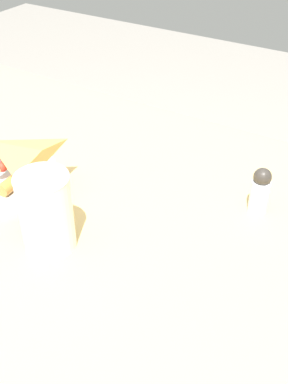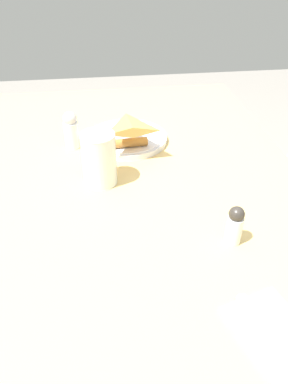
{
  "view_description": "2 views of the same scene",
  "coord_description": "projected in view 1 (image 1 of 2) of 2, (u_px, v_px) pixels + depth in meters",
  "views": [
    {
      "loc": [
        -0.41,
        0.47,
        1.24
      ],
      "look_at": [
        -0.09,
        -0.06,
        0.79
      ],
      "focal_mm": 45.0,
      "sensor_mm": 36.0,
      "label": 1
    },
    {
      "loc": [
        -0.76,
        0.06,
        1.24
      ],
      "look_at": [
        -0.09,
        -0.02,
        0.76
      ],
      "focal_mm": 35.0,
      "sensor_mm": 36.0,
      "label": 2
    }
  ],
  "objects": [
    {
      "name": "pepper_shaker",
      "position": [
        260.0,
        190.0,
        0.79
      ],
      "size": [
        0.03,
        0.03,
        0.08
      ],
      "color": "white",
      "rests_on": "dining_table"
    },
    {
      "name": "milk_glass",
      "position": [
        45.0,
        213.0,
        0.71
      ],
      "size": [
        0.08,
        0.08,
        0.13
      ],
      "color": "white",
      "rests_on": "dining_table"
    },
    {
      "name": "dining_table",
      "position": [
        83.0,
        261.0,
        0.85
      ],
      "size": [
        1.25,
        0.86,
        0.74
      ],
      "color": "#DBB770",
      "rests_on": "ground_plane"
    }
  ]
}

